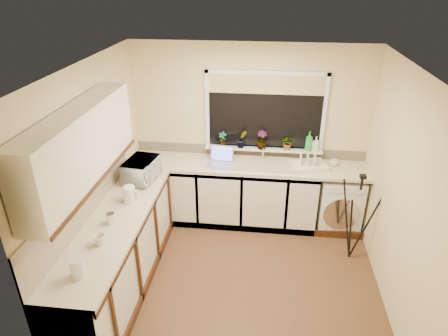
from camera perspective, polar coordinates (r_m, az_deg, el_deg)
floor at (r=4.84m, az=2.15°, el=-15.41°), size 3.20×3.20×0.00m
ceiling at (r=3.68m, az=2.82°, el=14.23°), size 3.20×3.20×0.00m
wall_back at (r=5.47m, az=3.67°, el=5.01°), size 3.20×0.00×3.20m
wall_front at (r=2.91m, az=0.02°, el=-17.20°), size 3.20×0.00×3.20m
wall_left at (r=4.50m, az=-18.30°, el=-1.37°), size 0.00×3.00×3.00m
wall_right at (r=4.33m, az=24.11°, el=-3.63°), size 0.00×3.00×3.00m
base_cabinet_back at (r=5.58m, az=-0.09°, el=-3.59°), size 2.55×0.60×0.86m
base_cabinet_left at (r=4.59m, az=-14.87°, el=-12.17°), size 0.54×2.40×0.86m
worktop_back at (r=5.34m, az=3.38°, el=0.39°), size 3.20×0.60×0.04m
worktop_left at (r=4.33m, az=-15.56°, el=-7.50°), size 0.60×2.40×0.04m
upper_cabinet at (r=3.84m, az=-19.96°, el=2.95°), size 0.28×1.90×0.70m
splashback_left at (r=4.31m, az=-19.53°, el=-4.40°), size 0.02×2.40×0.45m
splashback_back at (r=5.56m, az=3.59°, el=2.52°), size 3.20×0.02×0.14m
window_glass at (r=5.34m, az=5.93°, el=8.09°), size 1.50×0.02×1.00m
window_blind at (r=5.21m, az=6.12°, el=11.91°), size 1.50×0.02×0.25m
windowsill at (r=5.48m, az=5.66°, el=2.79°), size 1.60×0.14×0.03m
sink at (r=5.32m, az=5.54°, el=0.59°), size 0.82×0.46×0.03m
faucet at (r=5.44m, az=5.64°, el=2.44°), size 0.03×0.03×0.24m
washing_machine at (r=5.66m, az=16.18°, el=-4.64°), size 0.59×0.57×0.80m
laptop at (r=5.30m, az=-0.52°, el=1.23°), size 0.35×0.32×0.24m
kettle at (r=4.55m, az=-13.53°, el=-3.76°), size 0.14×0.14×0.19m
dish_rack at (r=5.31m, az=12.10°, el=0.29°), size 0.53×0.45×0.07m
tripod at (r=5.02m, az=18.47°, el=-6.86°), size 0.59×0.59×1.16m
glass_jug at (r=3.66m, az=-20.38°, el=-13.34°), size 0.12×0.12×0.18m
steel_jar at (r=4.24m, az=-16.05°, el=-7.02°), size 0.09×0.09×0.12m
microwave at (r=4.97m, az=-11.86°, el=-0.27°), size 0.40×0.53×0.27m
plant_a at (r=5.43m, az=-0.20°, el=4.16°), size 0.13×0.10×0.22m
plant_b at (r=5.41m, az=2.59°, el=4.21°), size 0.17×0.15×0.25m
plant_c at (r=5.39m, az=5.48°, el=4.05°), size 0.18×0.18×0.25m
plant_d at (r=5.43m, az=9.20°, el=3.67°), size 0.20×0.19×0.20m
soap_bottle_green at (r=5.43m, az=12.19°, el=3.81°), size 0.13×0.13×0.27m
soap_bottle_clear at (r=5.47m, az=13.14°, el=3.46°), size 0.12×0.12×0.20m
cup_back at (r=5.45m, az=15.56°, el=0.73°), size 0.14×0.14×0.09m
cup_left at (r=3.98m, az=-17.54°, el=-9.88°), size 0.13×0.13×0.10m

